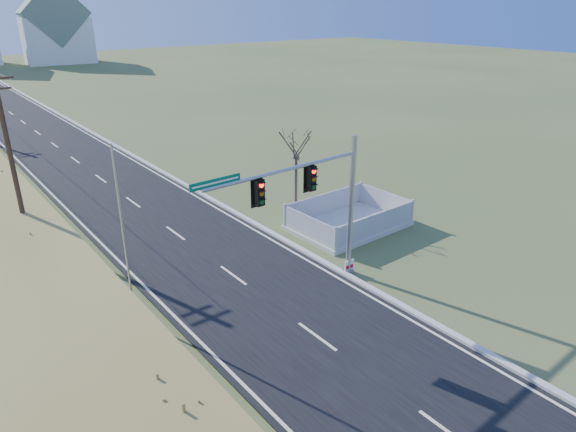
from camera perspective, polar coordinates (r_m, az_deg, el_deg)
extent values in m
plane|color=#425629|center=(21.44, -0.30, -10.89)|extent=(260.00, 260.00, 0.00)
cube|color=black|center=(66.18, -28.07, 9.75)|extent=(8.00, 180.00, 0.06)
cube|color=#B2AFA8|center=(66.98, -24.60, 10.53)|extent=(0.30, 180.00, 0.18)
cylinder|color=#422D1E|center=(30.43, -28.47, 5.93)|extent=(0.26, 0.26, 9.00)
cube|color=white|center=(122.39, -24.21, 17.35)|extent=(13.87, 10.31, 9.00)
cube|color=slate|center=(122.18, -24.63, 19.85)|extent=(14.12, 10.51, 13.24)
cylinder|color=#9EA0A5|center=(24.60, 6.66, -6.06)|extent=(0.57, 0.57, 0.19)
cylinder|color=#9EA0A5|center=(23.23, 7.01, 0.91)|extent=(0.25, 0.25, 6.61)
cylinder|color=#9EA0A5|center=(19.92, -0.20, 5.16)|extent=(7.56, 0.42, 0.15)
cube|color=black|center=(20.94, 2.60, 4.22)|extent=(0.35, 0.29, 1.05)
cube|color=black|center=(19.35, -3.22, 2.63)|extent=(0.35, 0.29, 1.05)
cube|color=#055C40|center=(18.09, -8.08, 3.72)|extent=(2.08, 0.12, 0.28)
cube|color=#B7B5AD|center=(29.43, 6.72, -0.99)|extent=(6.45, 4.48, 0.24)
cube|color=#AEAEB3|center=(27.90, 9.73, -0.91)|extent=(6.06, 0.21, 1.21)
cube|color=#AEAEB3|center=(30.48, 4.09, 1.44)|extent=(6.06, 0.21, 1.21)
cube|color=#AEAEB3|center=(27.22, 2.30, -1.20)|extent=(0.17, 4.04, 1.21)
cube|color=#AEAEB3|center=(31.26, 10.70, 1.64)|extent=(0.17, 4.04, 1.21)
cube|color=white|center=(24.43, 6.80, -5.60)|extent=(0.53, 0.07, 0.66)
cube|color=#A60B1A|center=(24.41, 6.85, -5.62)|extent=(0.43, 0.04, 0.19)
cylinder|color=#B7B5AD|center=(22.18, -16.70, -10.49)|extent=(0.33, 0.33, 0.14)
cylinder|color=#9EA0A5|center=(20.52, -17.80, -2.15)|extent=(0.09, 0.09, 7.23)
cylinder|color=#4C3F33|center=(30.28, 0.89, 3.32)|extent=(0.17, 0.17, 3.65)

